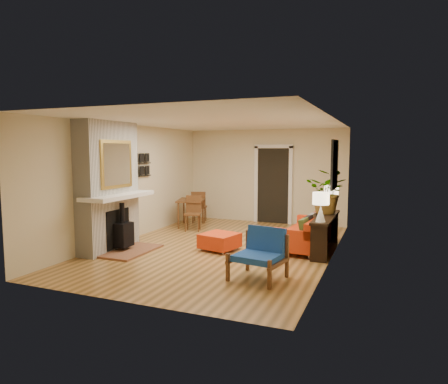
{
  "coord_description": "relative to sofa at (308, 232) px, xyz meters",
  "views": [
    {
      "loc": [
        3.14,
        -7.53,
        2.03
      ],
      "look_at": [
        0.0,
        0.2,
        1.15
      ],
      "focal_mm": 32.0,
      "sensor_mm": 36.0,
      "label": 1
    }
  ],
  "objects": [
    {
      "name": "dining_table",
      "position": [
        -3.28,
        1.25,
        0.25
      ],
      "size": [
        1.04,
        1.67,
        0.88
      ],
      "color": "brown",
      "rests_on": "ground"
    },
    {
      "name": "fireplace",
      "position": [
        -3.7,
        -1.68,
        0.92
      ],
      "size": [
        1.09,
        1.68,
        2.6
      ],
      "color": "white",
      "rests_on": "ground"
    },
    {
      "name": "sofa",
      "position": [
        0.0,
        0.0,
        0.0
      ],
      "size": [
        0.95,
        1.93,
        0.74
      ],
      "color": "silver",
      "rests_on": "ground"
    },
    {
      "name": "lamp_far",
      "position": [
        0.37,
        0.57,
        0.74
      ],
      "size": [
        0.3,
        0.3,
        0.54
      ],
      "color": "white",
      "rests_on": "console_table"
    },
    {
      "name": "houseplant",
      "position": [
        0.36,
        0.11,
        0.86
      ],
      "size": [
        0.97,
        0.89,
        0.91
      ],
      "primitive_type": "imported",
      "rotation": [
        0.0,
        0.0,
        -0.24
      ],
      "color": "#1E5919",
      "rests_on": "console_table"
    },
    {
      "name": "ottoman",
      "position": [
        -1.64,
        -0.86,
        -0.13
      ],
      "size": [
        0.8,
        0.8,
        0.34
      ],
      "color": "silver",
      "rests_on": "ground"
    },
    {
      "name": "blue_chair",
      "position": [
        -0.35,
        -2.23,
        0.11
      ],
      "size": [
        0.87,
        0.85,
        0.8
      ],
      "color": "brown",
      "rests_on": "ground"
    },
    {
      "name": "room_shell",
      "position": [
        -1.09,
        1.96,
        0.92
      ],
      "size": [
        6.5,
        6.5,
        6.5
      ],
      "color": "#BE8849",
      "rests_on": "ground"
    },
    {
      "name": "lamp_near",
      "position": [
        0.37,
        -0.9,
        0.74
      ],
      "size": [
        0.3,
        0.3,
        0.54
      ],
      "color": "white",
      "rests_on": "console_table"
    },
    {
      "name": "console_table",
      "position": [
        0.37,
        -0.17,
        0.25
      ],
      "size": [
        0.34,
        1.85,
        0.72
      ],
      "color": "black",
      "rests_on": "ground"
    }
  ]
}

